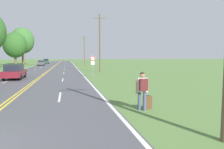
{
  "coord_description": "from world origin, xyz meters",
  "views": [
    {
      "loc": [
        3.12,
        -4.8,
        2.42
      ],
      "look_at": [
        6.03,
        8.02,
        1.25
      ],
      "focal_mm": 32.0,
      "sensor_mm": 36.0,
      "label": 1
    }
  ],
  "objects_px": {
    "traffic_sign": "(93,61)",
    "tree_behind_sign": "(15,45)",
    "car_maroon_sedan_approaching": "(15,72)",
    "tree_mid_treeline": "(22,41)",
    "suitcase": "(147,103)",
    "car_dark_green_van_mid_far": "(46,61)",
    "car_dark_grey_sedan_mid_near": "(41,63)",
    "hitchhiker_person": "(142,87)"
  },
  "relations": [
    {
      "from": "traffic_sign",
      "to": "tree_behind_sign",
      "type": "relative_size",
      "value": 0.27
    },
    {
      "from": "traffic_sign",
      "to": "car_maroon_sedan_approaching",
      "type": "bearing_deg",
      "value": -178.06
    },
    {
      "from": "tree_mid_treeline",
      "to": "car_maroon_sedan_approaching",
      "type": "height_order",
      "value": "tree_mid_treeline"
    },
    {
      "from": "traffic_sign",
      "to": "car_maroon_sedan_approaching",
      "type": "relative_size",
      "value": 0.54
    },
    {
      "from": "suitcase",
      "to": "car_maroon_sedan_approaching",
      "type": "relative_size",
      "value": 0.14
    },
    {
      "from": "car_maroon_sedan_approaching",
      "to": "car_dark_green_van_mid_far",
      "type": "xyz_separation_m",
      "value": [
        -1.47,
        50.04,
        0.08
      ]
    },
    {
      "from": "tree_behind_sign",
      "to": "car_dark_grey_sedan_mid_near",
      "type": "relative_size",
      "value": 1.87
    },
    {
      "from": "suitcase",
      "to": "tree_mid_treeline",
      "type": "distance_m",
      "value": 60.72
    },
    {
      "from": "car_maroon_sedan_approaching",
      "to": "car_dark_grey_sedan_mid_near",
      "type": "distance_m",
      "value": 35.91
    },
    {
      "from": "hitchhiker_person",
      "to": "tree_behind_sign",
      "type": "distance_m",
      "value": 54.93
    },
    {
      "from": "hitchhiker_person",
      "to": "car_dark_grey_sedan_mid_near",
      "type": "relative_size",
      "value": 0.35
    },
    {
      "from": "hitchhiker_person",
      "to": "tree_mid_treeline",
      "type": "relative_size",
      "value": 0.15
    },
    {
      "from": "hitchhiker_person",
      "to": "car_maroon_sedan_approaching",
      "type": "height_order",
      "value": "hitchhiker_person"
    },
    {
      "from": "tree_behind_sign",
      "to": "traffic_sign",
      "type": "bearing_deg",
      "value": -65.15
    },
    {
      "from": "car_maroon_sedan_approaching",
      "to": "car_dark_green_van_mid_far",
      "type": "height_order",
      "value": "car_dark_green_van_mid_far"
    },
    {
      "from": "suitcase",
      "to": "car_dark_grey_sedan_mid_near",
      "type": "height_order",
      "value": "car_dark_grey_sedan_mid_near"
    },
    {
      "from": "car_dark_grey_sedan_mid_near",
      "to": "car_dark_green_van_mid_far",
      "type": "distance_m",
      "value": 14.16
    },
    {
      "from": "tree_mid_treeline",
      "to": "tree_behind_sign",
      "type": "bearing_deg",
      "value": -97.06
    },
    {
      "from": "tree_mid_treeline",
      "to": "car_dark_green_van_mid_far",
      "type": "height_order",
      "value": "tree_mid_treeline"
    },
    {
      "from": "traffic_sign",
      "to": "car_dark_grey_sedan_mid_near",
      "type": "relative_size",
      "value": 0.51
    },
    {
      "from": "hitchhiker_person",
      "to": "car_maroon_sedan_approaching",
      "type": "xyz_separation_m",
      "value": [
        -8.85,
        15.12,
        -0.25
      ]
    },
    {
      "from": "tree_behind_sign",
      "to": "car_dark_grey_sedan_mid_near",
      "type": "height_order",
      "value": "tree_behind_sign"
    },
    {
      "from": "tree_behind_sign",
      "to": "suitcase",
      "type": "bearing_deg",
      "value": -71.32
    },
    {
      "from": "car_dark_grey_sedan_mid_near",
      "to": "traffic_sign",
      "type": "bearing_deg",
      "value": -166.87
    },
    {
      "from": "suitcase",
      "to": "tree_mid_treeline",
      "type": "height_order",
      "value": "tree_mid_treeline"
    },
    {
      "from": "tree_behind_sign",
      "to": "tree_mid_treeline",
      "type": "relative_size",
      "value": 0.81
    },
    {
      "from": "hitchhiker_person",
      "to": "car_maroon_sedan_approaching",
      "type": "distance_m",
      "value": 17.52
    },
    {
      "from": "car_maroon_sedan_approaching",
      "to": "suitcase",
      "type": "bearing_deg",
      "value": -150.13
    },
    {
      "from": "car_maroon_sedan_approaching",
      "to": "hitchhiker_person",
      "type": "bearing_deg",
      "value": -151.3
    },
    {
      "from": "suitcase",
      "to": "traffic_sign",
      "type": "bearing_deg",
      "value": 3.4
    },
    {
      "from": "hitchhiker_person",
      "to": "car_maroon_sedan_approaching",
      "type": "bearing_deg",
      "value": 31.55
    },
    {
      "from": "car_maroon_sedan_approaching",
      "to": "tree_behind_sign",
      "type": "bearing_deg",
      "value": 11.12
    },
    {
      "from": "hitchhiker_person",
      "to": "suitcase",
      "type": "xyz_separation_m",
      "value": [
        0.32,
        0.16,
        -0.76
      ]
    },
    {
      "from": "tree_behind_sign",
      "to": "car_dark_grey_sedan_mid_near",
      "type": "distance_m",
      "value": 8.54
    },
    {
      "from": "car_maroon_sedan_approaching",
      "to": "traffic_sign",
      "type": "bearing_deg",
      "value": -89.7
    },
    {
      "from": "hitchhiker_person",
      "to": "tree_behind_sign",
      "type": "height_order",
      "value": "tree_behind_sign"
    },
    {
      "from": "tree_mid_treeline",
      "to": "car_dark_grey_sedan_mid_near",
      "type": "relative_size",
      "value": 2.3
    },
    {
      "from": "tree_behind_sign",
      "to": "car_maroon_sedan_approaching",
      "type": "xyz_separation_m",
      "value": [
        8.35,
        -36.85,
        -4.83
      ]
    },
    {
      "from": "traffic_sign",
      "to": "car_dark_green_van_mid_far",
      "type": "xyz_separation_m",
      "value": [
        -10.05,
        49.75,
        -1.01
      ]
    },
    {
      "from": "car_dark_green_van_mid_far",
      "to": "tree_behind_sign",
      "type": "bearing_deg",
      "value": 150.01
    },
    {
      "from": "car_dark_green_van_mid_far",
      "to": "car_maroon_sedan_approaching",
      "type": "bearing_deg",
      "value": 179.23
    },
    {
      "from": "car_maroon_sedan_approaching",
      "to": "car_dark_grey_sedan_mid_near",
      "type": "height_order",
      "value": "car_maroon_sedan_approaching"
    }
  ]
}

